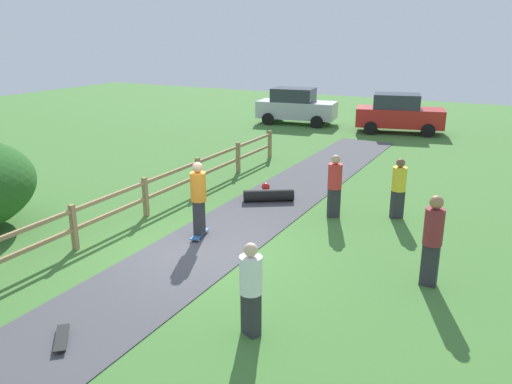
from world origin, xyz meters
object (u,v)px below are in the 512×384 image
object	(u,v)px
parked_car_red	(399,113)
skater_riding	(198,196)
skateboard_loose	(61,338)
parked_car_silver	(296,106)
bystander_maroon	(433,236)
bystander_white	(251,285)
skater_fallen	(268,195)
bystander_red	(335,183)
bystander_yellow	(399,186)

from	to	relation	value
parked_car_red	skater_riding	bearing A→B (deg)	-94.12
skateboard_loose	parked_car_silver	xyz separation A→B (m)	(-4.89, 20.89, 0.87)
skater_riding	bystander_maroon	world-z (taller)	skater_riding
bystander_white	parked_car_red	distance (m)	19.32
skater_fallen	bystander_white	world-z (taller)	bystander_white
bystander_white	bystander_maroon	distance (m)	3.96
skateboard_loose	bystander_white	size ratio (longest dim) A/B	0.44
skater_riding	bystander_white	distance (m)	4.45
bystander_maroon	parked_car_silver	distance (m)	18.82
skater_fallen	bystander_maroon	xyz separation A→B (m)	(5.22, -3.31, 0.86)
skater_riding	bystander_white	size ratio (longest dim) A/B	1.15
bystander_white	parked_car_red	world-z (taller)	parked_car_red
bystander_white	parked_car_silver	bearing A→B (deg)	111.38
skater_riding	skateboard_loose	bearing A→B (deg)	-84.15
parked_car_red	bystander_white	bearing A→B (deg)	-84.14
bystander_white	bystander_maroon	bearing A→B (deg)	53.92
skater_riding	bystander_red	world-z (taller)	skater_riding
skateboard_loose	bystander_maroon	bearing A→B (deg)	44.43
bystander_maroon	parked_car_silver	size ratio (longest dim) A/B	0.43
skater_fallen	skater_riding	bearing A→B (deg)	-94.07
parked_car_silver	skateboard_loose	bearing A→B (deg)	-76.82
bystander_yellow	bystander_white	size ratio (longest dim) A/B	1.00
skater_riding	skater_fallen	bearing A→B (deg)	85.93
bystander_yellow	bystander_red	world-z (taller)	bystander_red
bystander_maroon	parked_car_red	bearing A→B (deg)	105.03
skateboard_loose	bystander_yellow	world-z (taller)	bystander_yellow
skater_riding	bystander_maroon	bearing A→B (deg)	0.40
skater_riding	bystander_red	bearing A→B (deg)	50.47
skater_riding	skateboard_loose	xyz separation A→B (m)	(0.49, -4.83, -1.00)
skater_fallen	bystander_maroon	bearing A→B (deg)	-32.35
skater_fallen	bystander_white	distance (m)	7.15
parked_car_silver	bystander_white	bearing A→B (deg)	-68.62
skater_fallen	parked_car_red	world-z (taller)	parked_car_red
skater_riding	bystander_white	world-z (taller)	skater_riding
skater_fallen	skateboard_loose	size ratio (longest dim) A/B	2.01
bystander_yellow	skateboard_loose	bearing A→B (deg)	-112.30
skater_riding	bystander_maroon	xyz separation A→B (m)	(5.46, 0.04, -0.03)
bystander_yellow	parked_car_red	bearing A→B (deg)	102.84
skateboard_loose	bystander_red	distance (m)	8.05
skateboard_loose	bystander_white	distance (m)	3.23
bystander_yellow	bystander_maroon	distance (m)	3.93
skateboard_loose	bystander_maroon	xyz separation A→B (m)	(4.96, 4.86, 0.97)
bystander_red	parked_car_red	bearing A→B (deg)	95.54
bystander_white	parked_car_red	bearing A→B (deg)	95.86
skater_riding	parked_car_red	size ratio (longest dim) A/B	0.42
skateboard_loose	parked_car_silver	bearing A→B (deg)	103.18
skateboard_loose	parked_car_red	distance (m)	20.92
bystander_white	parked_car_silver	distance (m)	20.64
bystander_maroon	bystander_red	distance (m)	4.20
bystander_maroon	skateboard_loose	bearing A→B (deg)	-135.57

